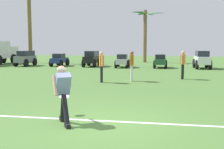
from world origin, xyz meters
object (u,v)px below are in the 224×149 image
object	(u,v)px
frisbee_in_flight	(64,97)
teammate_near_sideline	(132,63)
parked_car_slot_b	(59,60)
parked_car_slot_d	(122,61)
teammate_deep	(101,64)
palm_tree_left_of_centre	(145,32)
teammate_midfield	(183,62)
parked_car_slot_f	(202,59)
parked_car_slot_a	(26,58)
parked_car_slot_c	(92,58)
parked_car_slot_e	(160,61)
palm_tree_far_left	(30,21)
frisbee_thrower	(63,91)

from	to	relation	value
frisbee_in_flight	teammate_near_sideline	size ratio (longest dim) A/B	0.21
parked_car_slot_b	teammate_near_sideline	bearing A→B (deg)	-50.61
parked_car_slot_d	teammate_deep	bearing A→B (deg)	-88.39
teammate_deep	palm_tree_left_of_centre	bearing A→B (deg)	85.92
teammate_midfield	parked_car_slot_f	world-z (taller)	teammate_midfield
parked_car_slot_a	parked_car_slot_c	distance (m)	5.96
teammate_deep	parked_car_slot_a	bearing A→B (deg)	133.54
teammate_near_sideline	parked_car_slot_c	bearing A→B (deg)	116.22
parked_car_slot_a	parked_car_slot_c	world-z (taller)	same
parked_car_slot_e	parked_car_slot_f	world-z (taller)	parked_car_slot_f
palm_tree_far_left	parked_car_slot_b	bearing A→B (deg)	-38.51
parked_car_slot_a	palm_tree_far_left	bearing A→B (deg)	110.21
parked_car_slot_a	parked_car_slot_e	xyz separation A→B (m)	(11.80, 0.07, -0.16)
teammate_deep	palm_tree_far_left	world-z (taller)	palm_tree_far_left
parked_car_slot_a	parked_car_slot_b	bearing A→B (deg)	6.18
teammate_midfield	parked_car_slot_c	xyz separation A→B (m)	(-7.13, 7.74, -0.22)
palm_tree_left_of_centre	frisbee_in_flight	bearing A→B (deg)	-91.95
teammate_deep	parked_car_slot_a	distance (m)	13.03
frisbee_in_flight	palm_tree_left_of_centre	bearing A→B (deg)	88.05
frisbee_thrower	parked_car_slot_d	size ratio (longest dim) A/B	0.62
teammate_midfield	teammate_deep	xyz separation A→B (m)	(-4.10, -2.11, 0.00)
frisbee_in_flight	parked_car_slot_d	xyz separation A→B (m)	(-0.65, 15.82, 0.07)
frisbee_thrower	palm_tree_left_of_centre	size ratio (longest dim) A/B	0.26
palm_tree_far_left	frisbee_thrower	bearing A→B (deg)	-61.82
frisbee_thrower	palm_tree_left_of_centre	bearing A→B (deg)	88.76
parked_car_slot_a	parked_car_slot_b	distance (m)	3.05
parked_car_slot_b	parked_car_slot_a	bearing A→B (deg)	-173.82
parked_car_slot_d	parked_car_slot_c	bearing A→B (deg)	169.25
teammate_midfield	parked_car_slot_c	distance (m)	10.52
frisbee_in_flight	parked_car_slot_e	xyz separation A→B (m)	(2.44, 16.01, 0.07)
teammate_near_sideline	parked_car_slot_b	bearing A→B (deg)	129.39
frisbee_in_flight	palm_tree_far_left	world-z (taller)	palm_tree_far_left
palm_tree_left_of_centre	frisbee_thrower	bearing A→B (deg)	-91.24
parked_car_slot_e	palm_tree_left_of_centre	xyz separation A→B (m)	(-1.67, 6.71, 2.62)
teammate_deep	parked_car_slot_b	world-z (taller)	teammate_deep
parked_car_slot_b	parked_car_slot_f	xyz separation A→B (m)	(12.02, -0.39, 0.18)
teammate_midfield	parked_car_slot_a	size ratio (longest dim) A/B	0.65
frisbee_thrower	palm_tree_left_of_centre	distance (m)	23.64
parked_car_slot_c	parked_car_slot_f	bearing A→B (deg)	-2.91
frisbee_thrower	teammate_near_sideline	bearing A→B (deg)	84.45
parked_car_slot_f	palm_tree_left_of_centre	bearing A→B (deg)	125.77
parked_car_slot_c	parked_car_slot_f	distance (m)	9.12
frisbee_in_flight	parked_car_slot_b	size ratio (longest dim) A/B	0.15
parked_car_slot_b	palm_tree_far_left	world-z (taller)	palm_tree_far_left
parked_car_slot_e	parked_car_slot_f	distance (m)	3.26
frisbee_thrower	parked_car_slot_f	xyz separation A→B (m)	(5.43, 16.68, -0.05)
frisbee_thrower	teammate_near_sideline	xyz separation A→B (m)	(0.79, 8.09, 0.15)
parked_car_slot_b	parked_car_slot_e	bearing A→B (deg)	-1.70
teammate_near_sideline	teammate_deep	world-z (taller)	same
teammate_deep	palm_tree_far_left	distance (m)	17.22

